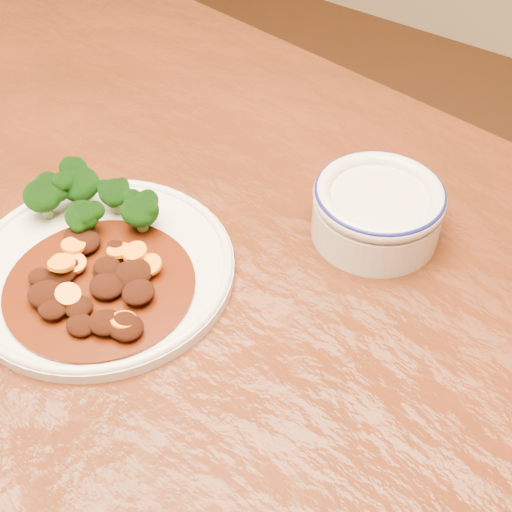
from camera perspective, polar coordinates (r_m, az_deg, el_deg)
The scene contains 5 objects.
dining_table at distance 0.79m, azimuth -7.66°, elevation -5.56°, with size 1.61×1.09×0.75m.
dinner_plate at distance 0.73m, azimuth -12.32°, elevation -0.92°, with size 0.27×0.27×0.02m.
broccoli_florets at distance 0.76m, azimuth -13.26°, elevation 4.50°, with size 0.14×0.09×0.05m.
mince_stew at distance 0.70m, azimuth -12.72°, elevation -2.13°, with size 0.19×0.19×0.03m.
dip_bowl at distance 0.75m, azimuth 9.69°, elevation 3.74°, with size 0.14×0.14×0.06m.
Camera 1 is at (0.37, -0.34, 1.27)m, focal length 50.00 mm.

